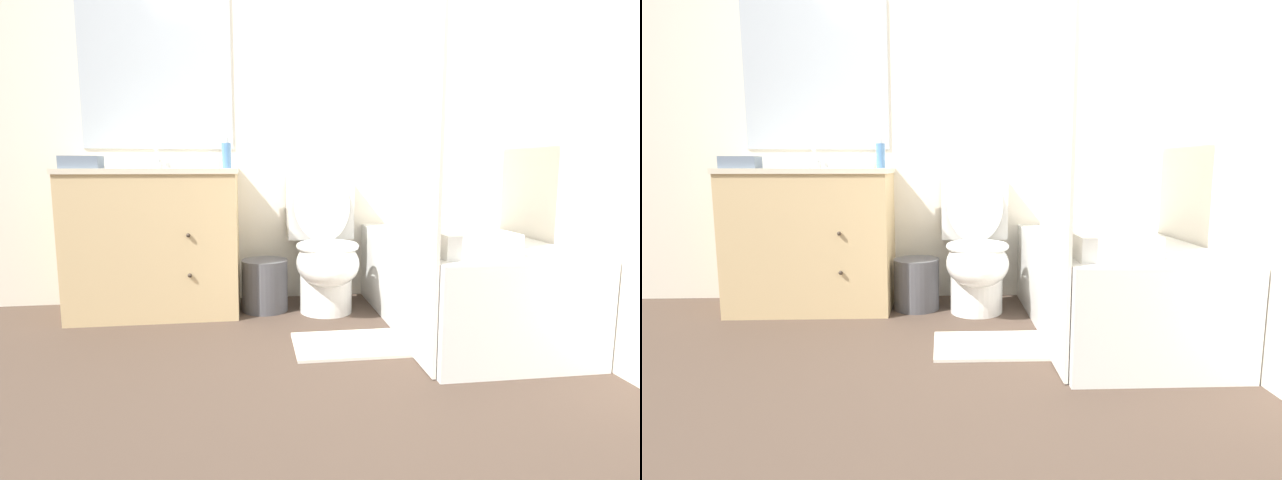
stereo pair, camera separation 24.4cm
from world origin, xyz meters
TOP-DOWN VIEW (x-y plane):
  - ground_plane at (0.00, 0.00)m, footprint 14.00×14.00m
  - wall_back at (-0.01, 1.67)m, footprint 8.00×0.06m
  - wall_right at (1.31, 0.82)m, footprint 0.05×2.64m
  - vanity_cabinet at (-0.79, 1.39)m, footprint 0.97×0.54m
  - sink_faucet at (-0.79, 1.57)m, footprint 0.14×0.12m
  - toilet at (0.20, 1.30)m, footprint 0.42×0.67m
  - bathtub at (0.89, 0.91)m, footprint 0.76×1.47m
  - shower_curtain at (0.50, 0.49)m, footprint 0.01×0.56m
  - wastebasket at (-0.16, 1.34)m, footprint 0.28×0.28m
  - tissue_box at (-0.48, 1.52)m, footprint 0.11×0.15m
  - soap_dispenser at (-0.37, 1.43)m, footprint 0.05×0.05m
  - hand_towel_folded at (-1.14, 1.22)m, footprint 0.20×0.13m
  - bath_towel_folded at (0.73, 0.40)m, footprint 0.34×0.24m
  - bath_mat at (0.23, 0.66)m, footprint 0.55×0.38m

SIDE VIEW (x-z plane):
  - ground_plane at x=0.00m, z-range 0.00..0.00m
  - bath_mat at x=0.23m, z-range 0.00..0.02m
  - wastebasket at x=-0.16m, z-range 0.00..0.31m
  - bathtub at x=0.89m, z-range 0.00..0.49m
  - toilet at x=0.20m, z-range -0.07..0.80m
  - vanity_cabinet at x=-0.79m, z-range 0.01..0.87m
  - bath_towel_folded at x=0.73m, z-range 0.49..0.59m
  - hand_towel_folded at x=-1.14m, z-range 0.86..0.93m
  - sink_faucet at x=-0.79m, z-range 0.84..0.96m
  - tissue_box at x=-0.48m, z-range 0.85..0.95m
  - soap_dispenser at x=-0.37m, z-range 0.85..1.03m
  - shower_curtain at x=0.50m, z-range 0.00..1.94m
  - wall_right at x=1.31m, z-range 0.00..2.50m
  - wall_back at x=-0.01m, z-range 0.00..2.50m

